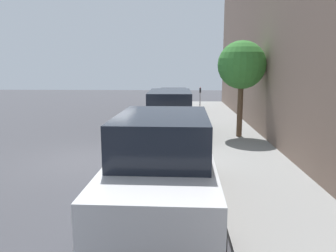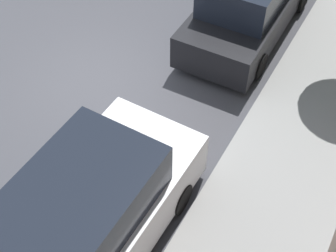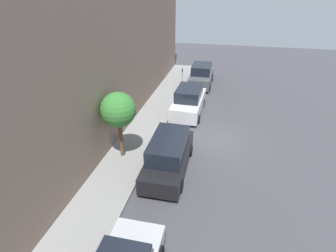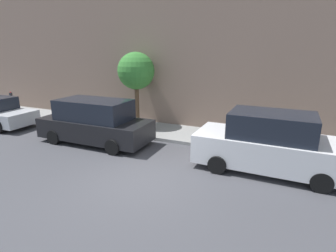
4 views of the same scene
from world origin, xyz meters
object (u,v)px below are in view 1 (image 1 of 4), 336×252
Objects in this scene: parking_meter_far at (200,96)px; street_tree at (242,66)px; parked_sedan_fourth at (173,102)px; parked_minivan_third at (170,115)px; parked_suv_second at (163,167)px.

parking_meter_far is 0.38× the size of street_tree.
street_tree is at bearing -68.98° from parked_sedan_fourth.
parked_sedan_fourth is (0.00, 6.66, -0.20)m from parked_minivan_third.
parked_suv_second is 1.31× the size of street_tree.
street_tree is (2.75, -7.16, 2.19)m from parked_sedan_fourth.
parking_meter_far is (1.61, 14.63, 0.08)m from parked_suv_second.
parked_suv_second is at bearing -96.29° from parking_meter_far.
parked_sedan_fourth is at bearing 89.96° from parked_minivan_third.
street_tree is at bearing -10.17° from parked_minivan_third.
parked_minivan_third is at bearing -90.04° from parked_sedan_fourth.
parking_meter_far is (1.68, 0.90, 0.29)m from parked_sedan_fourth.
parked_suv_second is 3.44× the size of parking_meter_far.
street_tree reaches higher than parking_meter_far.
street_tree is at bearing -82.46° from parking_meter_far.
parked_suv_second is at bearing -89.38° from parked_minivan_third.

